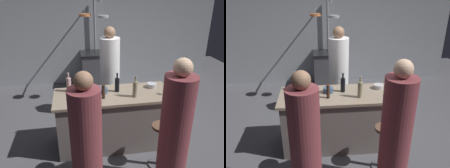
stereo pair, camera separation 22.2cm
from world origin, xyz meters
TOP-DOWN VIEW (x-y plane):
  - ground_plane at (0.00, 0.00)m, footprint 9.00×9.00m
  - back_wall at (0.00, 2.85)m, footprint 6.40×0.16m
  - kitchen_island at (0.00, 0.00)m, footprint 1.80×0.72m
  - stove_range at (0.00, 2.45)m, footprint 0.80×0.64m
  - chef at (0.09, 0.93)m, footprint 0.37×0.37m
  - bar_stool_left at (-0.51, -0.62)m, footprint 0.28×0.28m
  - guest_left at (-0.48, -1.01)m, footprint 0.35×0.35m
  - bar_stool_right at (0.55, -0.62)m, footprint 0.28×0.28m
  - guest_right at (0.56, -0.97)m, footprint 0.36×0.36m
  - overhead_pot_rack at (-0.06, 2.05)m, footprint 0.57×1.38m
  - pepper_mill at (-0.17, -0.12)m, footprint 0.05×0.05m
  - wine_bottle_dark at (0.07, 0.08)m, footprint 0.07×0.07m
  - wine_bottle_rose at (-0.66, 0.21)m, footprint 0.07×0.07m
  - wine_bottle_white at (0.29, -0.14)m, footprint 0.07×0.07m
  - wine_glass_by_chef at (0.76, -0.15)m, footprint 0.07×0.07m
  - wine_glass_near_left_guest at (-0.42, 0.07)m, footprint 0.07×0.07m
  - mixing_bowl_steel at (0.65, 0.14)m, footprint 0.15×0.15m
  - mixing_bowl_blue at (-0.16, 0.07)m, footprint 0.15×0.15m

SIDE VIEW (x-z plane):
  - ground_plane at x=0.00m, z-range 0.00..0.00m
  - bar_stool_left at x=-0.51m, z-range 0.04..0.72m
  - bar_stool_right at x=0.55m, z-range 0.04..0.72m
  - stove_range at x=0.00m, z-range 0.00..0.89m
  - kitchen_island at x=0.00m, z-range 0.00..0.90m
  - guest_left at x=-0.48m, z-range -0.06..1.59m
  - guest_right at x=0.56m, z-range -0.06..1.66m
  - chef at x=0.09m, z-range -0.06..1.70m
  - mixing_bowl_steel at x=0.65m, z-range 0.90..0.97m
  - mixing_bowl_blue at x=-0.16m, z-range 0.90..0.98m
  - pepper_mill at x=-0.17m, z-range 0.90..1.11m
  - wine_glass_by_chef at x=0.76m, z-range 0.93..1.08m
  - wine_glass_near_left_guest at x=-0.42m, z-range 0.93..1.08m
  - wine_bottle_dark at x=0.07m, z-range 0.86..1.17m
  - wine_bottle_rose at x=-0.66m, z-range 0.86..1.17m
  - wine_bottle_white at x=0.29m, z-range 0.86..1.19m
  - back_wall at x=0.00m, z-range 0.00..2.60m
  - overhead_pot_rack at x=-0.06m, z-range 0.53..2.69m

